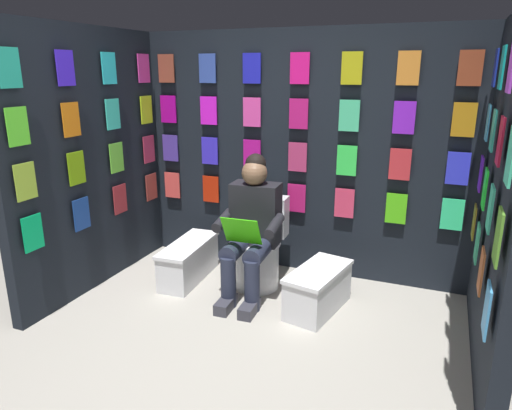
# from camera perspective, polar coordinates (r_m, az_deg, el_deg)

# --- Properties ---
(ground_plane) EXTENTS (30.00, 30.00, 0.00)m
(ground_plane) POSITION_cam_1_polar(r_m,az_deg,el_deg) (3.06, -6.15, -20.78)
(ground_plane) COLOR #9E998E
(display_wall_back) EXTENTS (3.13, 0.14, 2.19)m
(display_wall_back) POSITION_cam_1_polar(r_m,az_deg,el_deg) (4.26, 5.47, 6.18)
(display_wall_back) COLOR black
(display_wall_back) RESTS_ON ground
(display_wall_left) EXTENTS (0.14, 1.83, 2.19)m
(display_wall_left) POSITION_cam_1_polar(r_m,az_deg,el_deg) (3.16, 28.10, 0.76)
(display_wall_left) COLOR black
(display_wall_left) RESTS_ON ground
(display_wall_right) EXTENTS (0.14, 1.83, 2.19)m
(display_wall_right) POSITION_cam_1_polar(r_m,az_deg,el_deg) (4.18, -19.78, 5.12)
(display_wall_right) COLOR black
(display_wall_right) RESTS_ON ground
(toilet) EXTENTS (0.41, 0.56, 0.77)m
(toilet) POSITION_cam_1_polar(r_m,az_deg,el_deg) (4.10, 0.48, -5.42)
(toilet) COLOR white
(toilet) RESTS_ON ground
(person_reading) EXTENTS (0.54, 0.70, 1.19)m
(person_reading) POSITION_cam_1_polar(r_m,az_deg,el_deg) (3.80, -0.62, -2.77)
(person_reading) COLOR black
(person_reading) RESTS_ON ground
(comic_longbox_near) EXTENTS (0.33, 0.78, 0.34)m
(comic_longbox_near) POSITION_cam_1_polar(r_m,az_deg,el_deg) (4.29, -8.26, -6.80)
(comic_longbox_near) COLOR silver
(comic_longbox_near) RESTS_ON ground
(comic_longbox_far) EXTENTS (0.44, 0.71, 0.35)m
(comic_longbox_far) POSITION_cam_1_polar(r_m,az_deg,el_deg) (3.75, 7.64, -10.26)
(comic_longbox_far) COLOR silver
(comic_longbox_far) RESTS_ON ground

